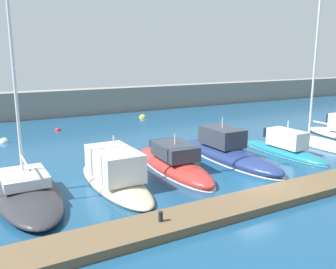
{
  "coord_description": "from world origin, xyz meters",
  "views": [
    {
      "loc": [
        -14.12,
        -14.92,
        7.39
      ],
      "look_at": [
        -2.03,
        6.44,
        2.04
      ],
      "focal_mm": 38.95,
      "sensor_mm": 36.0,
      "label": 1
    }
  ],
  "objects": [
    {
      "name": "ground_plane",
      "position": [
        0.0,
        0.0,
        0.0
      ],
      "size": [
        120.0,
        120.0,
        0.0
      ],
      "primitive_type": "plane",
      "color": "navy"
    },
    {
      "name": "dock_pier",
      "position": [
        0.0,
        -2.13,
        0.2
      ],
      "size": [
        37.09,
        2.21,
        0.39
      ],
      "primitive_type": "cube",
      "color": "brown",
      "rests_on": "ground_plane"
    },
    {
      "name": "breakwater_seawall",
      "position": [
        0.0,
        30.72,
        1.6
      ],
      "size": [
        108.0,
        2.34,
        3.19
      ],
      "primitive_type": "cube",
      "color": "gray",
      "rests_on": "ground_plane"
    },
    {
      "name": "sailboat_charcoal_second",
      "position": [
        -11.71,
        4.77,
        0.5
      ],
      "size": [
        3.36,
        10.13,
        20.43
      ],
      "rotation": [
        0.0,
        0.0,
        1.56
      ],
      "color": "#2D2D33",
      "rests_on": "ground_plane"
    },
    {
      "name": "motorboat_sand_third",
      "position": [
        -6.95,
        4.08,
        0.71
      ],
      "size": [
        2.63,
        8.88,
        3.24
      ],
      "rotation": [
        0.0,
        0.0,
        1.57
      ],
      "color": "beige",
      "rests_on": "ground_plane"
    },
    {
      "name": "motorboat_red_fourth",
      "position": [
        -2.43,
        5.05,
        0.42
      ],
      "size": [
        3.13,
        9.73,
        2.8
      ],
      "rotation": [
        0.0,
        0.0,
        1.51
      ],
      "color": "#B72D28",
      "rests_on": "ground_plane"
    },
    {
      "name": "motorboat_navy_fifth",
      "position": [
        2.26,
        5.16,
        0.54
      ],
      "size": [
        2.99,
        10.46,
        3.22
      ],
      "rotation": [
        0.0,
        0.0,
        1.56
      ],
      "color": "navy",
      "rests_on": "ground_plane"
    },
    {
      "name": "motorboat_teal_sixth",
      "position": [
        6.92,
        4.22,
        0.4
      ],
      "size": [
        1.98,
        8.17,
        3.02
      ],
      "rotation": [
        0.0,
        0.0,
        1.57
      ],
      "color": "#19707F",
      "rests_on": "ground_plane"
    },
    {
      "name": "sailboat_white_seventh",
      "position": [
        11.54,
        4.63,
        0.3
      ],
      "size": [
        2.88,
        10.16,
        21.32
      ],
      "rotation": [
        0.0,
        0.0,
        1.53
      ],
      "color": "white",
      "rests_on": "ground_plane"
    },
    {
      "name": "mooring_buoy_red",
      "position": [
        -6.15,
        21.6,
        0.0
      ],
      "size": [
        0.57,
        0.57,
        0.57
      ],
      "primitive_type": "sphere",
      "color": "red",
      "rests_on": "ground_plane"
    },
    {
      "name": "mooring_buoy_white",
      "position": [
        -11.39,
        18.81,
        0.0
      ],
      "size": [
        0.82,
        0.82,
        0.82
      ],
      "primitive_type": "sphere",
      "color": "white",
      "rests_on": "ground_plane"
    },
    {
      "name": "mooring_buoy_yellow",
      "position": [
        4.57,
        24.34,
        0.0
      ],
      "size": [
        0.82,
        0.82,
        0.82
      ],
      "primitive_type": "sphere",
      "color": "yellow",
      "rests_on": "ground_plane"
    },
    {
      "name": "dock_bollard",
      "position": [
        -7.24,
        -2.13,
        0.61
      ],
      "size": [
        0.2,
        0.2,
        0.44
      ],
      "primitive_type": "cylinder",
      "color": "black",
      "rests_on": "dock_pier"
    }
  ]
}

